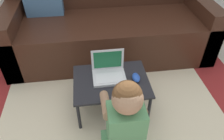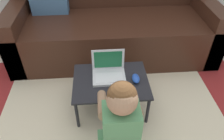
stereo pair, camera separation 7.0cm
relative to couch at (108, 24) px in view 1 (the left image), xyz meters
name	(u,v)px [view 1 (the left image)]	position (x,y,z in m)	size (l,w,h in m)	color
ground_plane	(119,130)	(-0.05, -1.08, -0.31)	(16.00, 16.00, 0.00)	beige
area_rug	(115,128)	(-0.08, -1.06, -0.31)	(2.46, 1.79, 0.01)	maroon
couch	(108,24)	(0.00, 0.00, 0.00)	(2.03, 0.81, 0.94)	#381E14
laptop_desk	(111,83)	(-0.08, -0.84, -0.05)	(0.57, 0.43, 0.29)	black
laptop	(109,73)	(-0.09, -0.79, 0.01)	(0.25, 0.19, 0.20)	silver
computer_mouse	(136,78)	(0.11, -0.85, 0.00)	(0.06, 0.10, 0.04)	#234CB2
person_seated	(125,127)	(-0.06, -1.28, 0.00)	(0.28, 0.39, 0.66)	#518E5B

